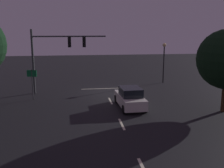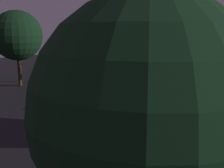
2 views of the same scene
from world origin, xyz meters
The scene contains 8 objects.
ground_plane centered at (0.00, 0.00, 0.00)m, with size 80.00×80.00×0.00m, color black.
traffic_signal_assembly centered at (4.82, 0.06, 4.39)m, with size 7.33×0.47×6.36m.
lane_dash_far centered at (0.00, 4.00, 0.00)m, with size 2.20×0.16×0.01m, color beige.
lane_dash_mid centered at (0.00, 10.00, 0.00)m, with size 2.20×0.16×0.01m, color beige.
stop_bar centered at (0.00, -1.12, 0.00)m, with size 5.00×0.16×0.01m, color beige.
car_approaching centered at (-1.35, 6.17, 0.80)m, with size 2.06×4.43×1.70m.
street_lamp_left_kerb centered at (-7.41, -3.50, 3.35)m, with size 0.44×0.44×4.75m.
route_sign centered at (6.95, 2.62, 2.01)m, with size 0.89×0.24×2.79m.
Camera 1 is at (2.93, 26.68, 6.30)m, focal length 42.16 mm.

